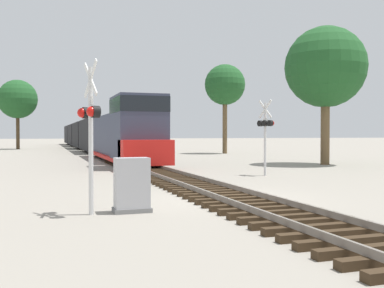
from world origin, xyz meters
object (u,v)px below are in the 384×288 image
Objects in this scene: crossing_signal_near at (90,122)px; relay_cabinet at (132,185)px; tree_deep_background at (18,99)px; tree_mid_background at (225,85)px; crossing_signal_far at (266,128)px; tree_far_right at (326,68)px; freight_train at (88,135)px.

crossing_signal_near is 2.73× the size of relay_cabinet.
tree_mid_background is at bearing -44.80° from tree_deep_background.
tree_mid_background is 1.00× the size of tree_deep_background.
crossing_signal_far is 0.40× the size of tree_mid_background.
tree_deep_background reaches higher than tree_mid_background.
crossing_signal_near is at bearing -139.91° from tree_far_right.
tree_far_right is (12.47, -34.32, 4.59)m from freight_train.
tree_far_right is at bearing -67.20° from crossing_signal_far.
crossing_signal_near is at bearing -177.48° from relay_cabinet.
crossing_signal_far reaches higher than relay_cabinet.
tree_mid_background is (0.26, 18.16, 0.69)m from tree_far_right.
crossing_signal_far is at bearing 45.10° from relay_cabinet.
relay_cabinet is (-3.27, -48.43, -1.21)m from freight_train.
tree_deep_background is at bearing 170.85° from crossing_signal_near.
freight_train is at bearing 86.14° from relay_cabinet.
tree_deep_background reaches higher than freight_train.
tree_mid_background is at bearing 89.18° from tree_far_right.
relay_cabinet is 0.15× the size of tree_deep_background.
crossing_signal_near is 0.41× the size of tree_deep_background.
crossing_signal_far is 11.77m from relay_cabinet.
tree_mid_background is (17.08, 32.32, 4.83)m from crossing_signal_near.
tree_deep_background is (-8.79, 5.22, 4.86)m from freight_train.
freight_train is 18.98× the size of crossing_signal_near.
relay_cabinet is at bearing 78.64° from crossing_signal_near.
freight_train is 36.80m from tree_far_right.
crossing_signal_far is (9.30, 8.30, 0.01)m from crossing_signal_near.
crossing_signal_far is at bearing -107.94° from tree_mid_background.
freight_train reaches higher than relay_cabinet.
crossing_signal_far is at bearing -82.97° from freight_train.
tree_far_right is 0.98× the size of tree_mid_background.
crossing_signal_near is at bearing -95.12° from freight_train.
crossing_signal_near is 1.98m from relay_cabinet.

